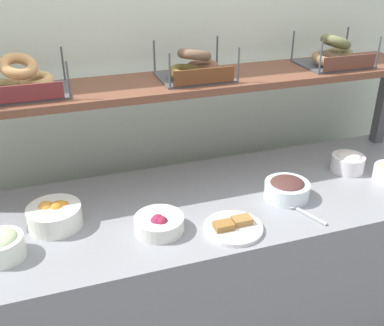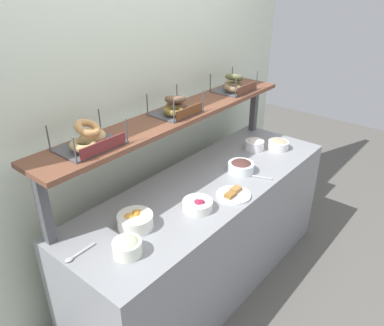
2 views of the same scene
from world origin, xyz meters
name	(u,v)px [view 1 (image 1 of 2)]	position (x,y,z in m)	size (l,w,h in m)	color
back_wall	(176,79)	(0.00, 0.55, 1.20)	(3.32, 0.06, 2.40)	silver
deli_counter	(214,280)	(0.00, 0.00, 0.42)	(2.12, 0.70, 0.85)	gray
shelf_riser_right	(383,105)	(1.00, 0.27, 1.05)	(0.05, 0.05, 0.40)	#4C4C51
upper_shelf	(195,82)	(0.00, 0.27, 1.26)	(2.08, 0.32, 0.03)	brown
bowl_beet_salad	(159,223)	(-0.28, -0.14, 0.88)	(0.18, 0.18, 0.07)	white
bowl_scallion_spread	(1,245)	(-0.81, -0.12, 0.90)	(0.15, 0.15, 0.10)	white
bowl_fruit_salad	(55,215)	(-0.63, 0.02, 0.89)	(0.20, 0.20, 0.10)	white
bowl_chocolate_spread	(287,188)	(0.28, -0.08, 0.89)	(0.18, 0.18, 0.09)	white
bowl_cream_cheese	(348,161)	(0.66, 0.04, 0.90)	(0.15, 0.15, 0.09)	white
serving_plate_white	(233,227)	(-0.02, -0.22, 0.86)	(0.22, 0.22, 0.04)	white
serving_spoon_near_plate	(301,210)	(0.28, -0.20, 0.86)	(0.08, 0.17, 0.01)	#B7B7BC
bagel_basket_sesame	(20,82)	(-0.68, 0.28, 1.33)	(0.34, 0.26, 0.15)	#4C4C51
bagel_basket_cinnamon_raisin	(195,67)	(0.00, 0.27, 1.32)	(0.30, 0.25, 0.14)	#4C4C51
bagel_basket_poppy	(334,54)	(0.66, 0.27, 1.33)	(0.30, 0.26, 0.15)	#4C4C51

